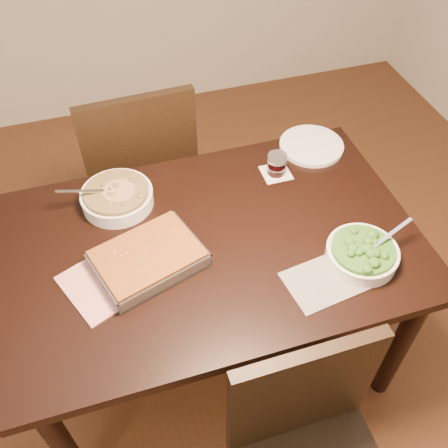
% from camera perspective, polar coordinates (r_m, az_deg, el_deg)
% --- Properties ---
extents(ground, '(4.00, 4.00, 0.00)m').
position_cam_1_polar(ground, '(2.31, -1.02, -14.07)').
color(ground, '#4E2F16').
rests_on(ground, ground).
extents(table, '(1.40, 0.90, 0.75)m').
position_cam_1_polar(table, '(1.76, -1.30, -3.94)').
color(table, black).
rests_on(table, ground).
extents(magazine_a, '(0.39, 0.35, 0.01)m').
position_cam_1_polar(magazine_a, '(1.63, -12.09, -5.68)').
color(magazine_a, '#C1373C').
rests_on(magazine_a, table).
extents(magazine_b, '(0.27, 0.21, 0.00)m').
position_cam_1_polar(magazine_b, '(1.62, 11.46, -6.36)').
color(magazine_b, '#2A2931').
rests_on(magazine_b, table).
extents(coaster, '(0.11, 0.11, 0.00)m').
position_cam_1_polar(coaster, '(1.94, 5.95, 5.84)').
color(coaster, white).
rests_on(coaster, table).
extents(stew_bowl, '(0.29, 0.26, 0.10)m').
position_cam_1_polar(stew_bowl, '(1.83, -12.13, 3.09)').
color(stew_bowl, white).
rests_on(stew_bowl, table).
extents(broccoli_bowl, '(0.26, 0.24, 0.09)m').
position_cam_1_polar(broccoli_bowl, '(1.67, 15.51, -3.24)').
color(broccoli_bowl, white).
rests_on(broccoli_bowl, table).
extents(baking_dish, '(0.39, 0.33, 0.06)m').
position_cam_1_polar(baking_dish, '(1.62, -8.66, -3.91)').
color(baking_dish, silver).
rests_on(baking_dish, table).
extents(wine_tumbler, '(0.07, 0.07, 0.08)m').
position_cam_1_polar(wine_tumbler, '(1.91, 6.05, 6.85)').
color(wine_tumbler, black).
rests_on(wine_tumbler, coaster).
extents(dinner_plate, '(0.26, 0.26, 0.02)m').
position_cam_1_polar(dinner_plate, '(2.07, 9.95, 8.81)').
color(dinner_plate, white).
rests_on(dinner_plate, table).
extents(chair_far, '(0.48, 0.48, 0.99)m').
position_cam_1_polar(chair_far, '(2.29, -9.56, 6.48)').
color(chair_far, black).
rests_on(chair_far, ground).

